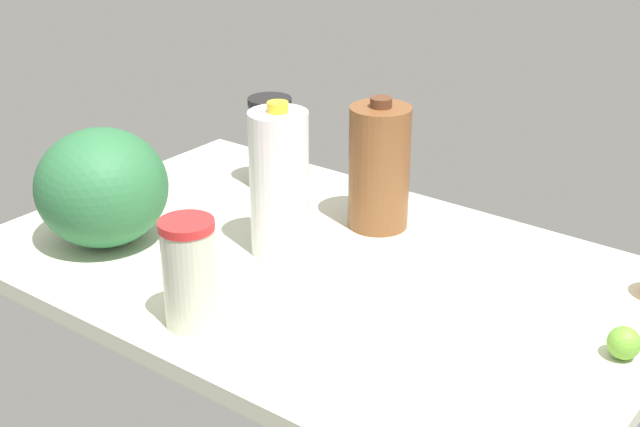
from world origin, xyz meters
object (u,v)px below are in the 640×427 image
(tumbler_cup, at_px, (190,273))
(chocolate_milk_jug, at_px, (379,167))
(shaker_bottle, at_px, (271,143))
(lime_far_back, at_px, (624,343))
(milk_jug, at_px, (278,184))
(watermelon, at_px, (102,187))

(tumbler_cup, relative_size, chocolate_milk_jug, 0.69)
(shaker_bottle, xyz_separation_m, lime_far_back, (0.84, -0.19, -0.07))
(milk_jug, distance_m, chocolate_milk_jug, 0.22)
(watermelon, xyz_separation_m, chocolate_milk_jug, (0.36, 0.37, 0.01))
(watermelon, distance_m, shaker_bottle, 0.40)
(tumbler_cup, distance_m, chocolate_milk_jug, 0.48)
(watermelon, distance_m, lime_far_back, 0.94)
(tumbler_cup, relative_size, lime_far_back, 3.57)
(milk_jug, distance_m, shaker_bottle, 0.32)
(shaker_bottle, bearing_deg, tumbler_cup, -62.46)
(milk_jug, relative_size, tumbler_cup, 1.59)
(milk_jug, relative_size, watermelon, 1.17)
(watermelon, relative_size, chocolate_milk_jug, 0.94)
(milk_jug, height_order, lime_far_back, milk_jug)
(chocolate_milk_jug, bearing_deg, watermelon, -134.76)
(lime_far_back, bearing_deg, chocolate_milk_jug, 163.12)
(watermelon, xyz_separation_m, lime_far_back, (0.91, 0.20, -0.08))
(shaker_bottle, height_order, lime_far_back, shaker_bottle)
(chocolate_milk_jug, relative_size, lime_far_back, 5.15)
(tumbler_cup, height_order, chocolate_milk_jug, chocolate_milk_jug)
(chocolate_milk_jug, bearing_deg, lime_far_back, -16.88)
(milk_jug, relative_size, shaker_bottle, 1.45)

